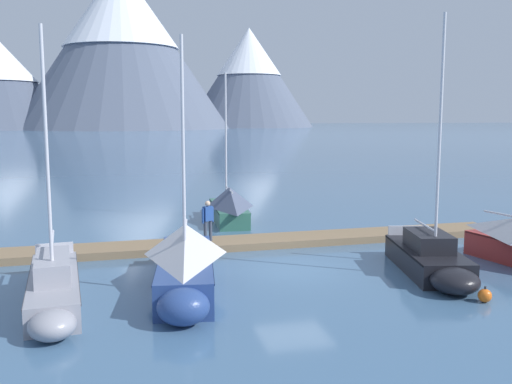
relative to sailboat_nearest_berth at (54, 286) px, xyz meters
The scene contains 10 objects.
ground_plane 8.21m from the sailboat_nearest_berth, 14.93° to the left, with size 700.00×700.00×0.00m, color #426689.
mountain_central_massif 229.51m from the sailboat_nearest_berth, 89.27° to the left, with size 87.29×87.29×65.62m.
mountain_shoulder_ridge 251.17m from the sailboat_nearest_berth, 76.21° to the left, with size 58.83×58.83×44.81m.
dock 10.01m from the sailboat_nearest_berth, 37.66° to the left, with size 21.54×2.61×0.30m.
sailboat_nearest_berth is the anchor object (origin of this frame).
sailboat_second_berth 3.96m from the sailboat_nearest_berth, ahead, with size 2.52×7.11×7.80m.
sailboat_mid_dock_port 14.04m from the sailboat_nearest_berth, 58.53° to the left, with size 1.99×6.64×7.68m.
sailboat_mid_dock_starboard 12.33m from the sailboat_nearest_berth, ahead, with size 2.75×5.99×8.74m.
person_on_dock 8.11m from the sailboat_nearest_berth, 48.13° to the left, with size 0.53×0.37×1.69m.
mooring_buoy_channel_marker 12.60m from the sailboat_nearest_berth, 12.12° to the right, with size 0.40×0.40×0.48m.
Camera 1 is at (-5.85, -19.01, 5.47)m, focal length 40.06 mm.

